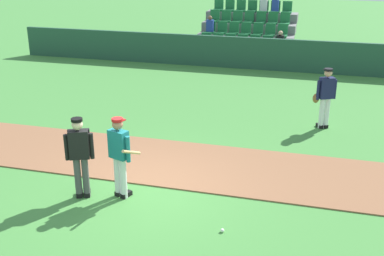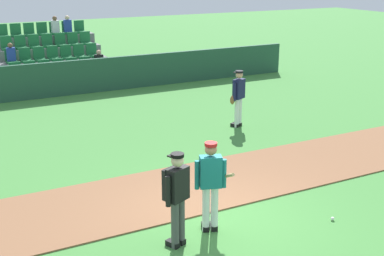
% 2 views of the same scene
% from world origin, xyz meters
% --- Properties ---
extents(ground_plane, '(80.00, 80.00, 0.00)m').
position_xyz_m(ground_plane, '(0.00, 0.00, 0.00)').
color(ground_plane, '#42843A').
extents(infield_dirt_path, '(28.00, 2.60, 0.03)m').
position_xyz_m(infield_dirt_path, '(0.00, 1.54, 0.01)').
color(infield_dirt_path, brown).
rests_on(infield_dirt_path, ground).
extents(dugout_fence, '(20.00, 0.16, 1.33)m').
position_xyz_m(dugout_fence, '(0.00, 11.45, 0.67)').
color(dugout_fence, '#234C38').
rests_on(dugout_fence, ground).
extents(stadium_bleachers, '(4.45, 3.80, 2.70)m').
position_xyz_m(stadium_bleachers, '(0.01, 13.75, 0.74)').
color(stadium_bleachers, slate).
rests_on(stadium_bleachers, ground).
extents(batter_teal_jersey, '(0.60, 0.80, 1.76)m').
position_xyz_m(batter_teal_jersey, '(-0.32, -0.36, 0.97)').
color(batter_teal_jersey, white).
rests_on(batter_teal_jersey, ground).
extents(umpire_home_plate, '(0.55, 0.42, 1.76)m').
position_xyz_m(umpire_home_plate, '(-1.11, -0.56, 1.00)').
color(umpire_home_plate, '#4C4C4C').
rests_on(umpire_home_plate, ground).
extents(runner_navy_jersey, '(0.65, 0.42, 1.76)m').
position_xyz_m(runner_navy_jersey, '(3.67, 4.97, 0.96)').
color(runner_navy_jersey, white).
rests_on(runner_navy_jersey, ground).
extents(baseball, '(0.07, 0.07, 0.07)m').
position_xyz_m(baseball, '(2.01, -1.13, 0.04)').
color(baseball, white).
rests_on(baseball, ground).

